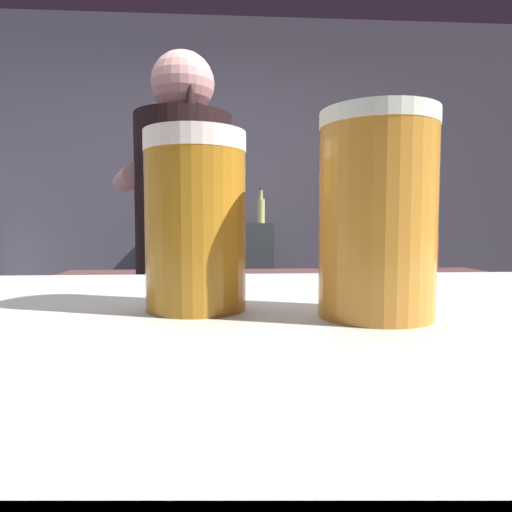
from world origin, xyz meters
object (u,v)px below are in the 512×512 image
object	(u,v)px
bottle_soy	(261,210)
bartender	(185,261)
knife_block	(424,253)
mixing_bowl	(208,268)
pint_glass_near	(196,222)
bottle_vinegar	(206,213)
chefs_knife	(256,276)
pint_glass_far	(377,216)

from	to	relation	value
bottle_soy	bartender	bearing A→B (deg)	-103.77
knife_block	mixing_bowl	xyz separation A→B (m)	(-1.00, 0.10, -0.07)
bartender	pint_glass_near	world-z (taller)	bartender
knife_block	pint_glass_near	distance (m)	1.93
knife_block	mixing_bowl	distance (m)	1.01
bartender	bottle_vinegar	size ratio (longest dim) A/B	9.82
chefs_knife	pint_glass_near	xyz separation A→B (m)	(-0.15, -1.69, 0.23)
bartender	bottle_soy	size ratio (longest dim) A/B	6.98
bartender	pint_glass_far	distance (m)	1.34
bartender	bottle_soy	world-z (taller)	bartender
bartender	mixing_bowl	world-z (taller)	bartender
bottle_soy	bottle_vinegar	bearing A→B (deg)	-174.39
mixing_bowl	pint_glass_far	world-z (taller)	pint_glass_far
knife_block	mixing_bowl	bearing A→B (deg)	174.02
bartender	chefs_knife	world-z (taller)	bartender
pint_glass_far	mixing_bowl	bearing A→B (deg)	95.90
pint_glass_far	pint_glass_near	bearing A→B (deg)	164.50
bottle_soy	mixing_bowl	bearing A→B (deg)	-106.98
bottle_vinegar	bartender	bearing A→B (deg)	-90.14
pint_glass_near	bottle_vinegar	xyz separation A→B (m)	(-0.12, 2.85, 0.07)
chefs_knife	knife_block	bearing A→B (deg)	20.62
mixing_bowl	bartender	bearing A→B (deg)	-96.49
pint_glass_far	bottle_vinegar	world-z (taller)	bottle_vinegar
pint_glass_far	bottle_soy	size ratio (longest dim) A/B	0.54
knife_block	pint_glass_far	world-z (taller)	pint_glass_far
mixing_bowl	pint_glass_near	bearing A→B (deg)	-87.85
mixing_bowl	pint_glass_far	bearing A→B (deg)	-84.10
bartender	chefs_knife	distance (m)	0.50
bartender	pint_glass_far	size ratio (longest dim) A/B	12.96
pint_glass_near	bottle_vinegar	distance (m)	2.86
knife_block	chefs_knife	size ratio (longest dim) A/B	1.08
knife_block	pint_glass_near	bearing A→B (deg)	-118.97
bottle_soy	bottle_vinegar	distance (m)	0.39
bottle_soy	pint_glass_near	bearing A→B (deg)	-95.33
chefs_knife	pint_glass_near	bearing A→B (deg)	-74.31
pint_glass_far	bottle_vinegar	xyz separation A→B (m)	(-0.24, 2.89, 0.07)
chefs_knife	bottle_soy	size ratio (longest dim) A/B	0.96
pint_glass_near	chefs_knife	bearing A→B (deg)	84.81
pint_glass_near	pint_glass_far	size ratio (longest dim) A/B	0.94
bottle_soy	bottle_vinegar	size ratio (longest dim) A/B	1.41
chefs_knife	bottle_vinegar	xyz separation A→B (m)	(-0.27, 1.17, 0.31)
mixing_bowl	chefs_knife	distance (m)	0.24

